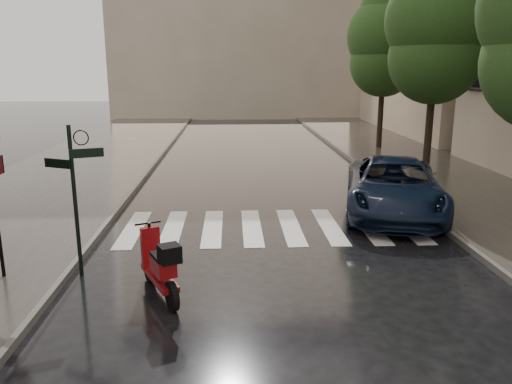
{
  "coord_description": "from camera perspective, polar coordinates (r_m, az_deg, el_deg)",
  "views": [
    {
      "loc": [
        1.92,
        -6.76,
        4.15
      ],
      "look_at": [
        2.48,
        4.31,
        1.4
      ],
      "focal_mm": 35.0,
      "sensor_mm": 36.0,
      "label": 1
    }
  ],
  "objects": [
    {
      "name": "ground",
      "position": [
        8.16,
        -16.85,
        -17.28
      ],
      "size": [
        120.0,
        120.0,
        0.0
      ],
      "primitive_type": "plane",
      "color": "black",
      "rests_on": "ground"
    },
    {
      "name": "sidewalk_near",
      "position": [
        20.25,
        -21.3,
        1.32
      ],
      "size": [
        6.0,
        60.0,
        0.12
      ],
      "primitive_type": "cube",
      "color": "#38332D",
      "rests_on": "ground"
    },
    {
      "name": "sidewalk_far",
      "position": [
        20.93,
        20.65,
        1.77
      ],
      "size": [
        5.5,
        60.0,
        0.12
      ],
      "primitive_type": "cube",
      "color": "#38332D",
      "rests_on": "ground"
    },
    {
      "name": "curb_near",
      "position": [
        19.49,
        -12.77,
        1.53
      ],
      "size": [
        0.12,
        60.0,
        0.16
      ],
      "primitive_type": "cube",
      "color": "#595651",
      "rests_on": "ground"
    },
    {
      "name": "curb_far",
      "position": [
        19.98,
        13.26,
        1.8
      ],
      "size": [
        0.12,
        60.0,
        0.16
      ],
      "primitive_type": "cube",
      "color": "#595651",
      "rests_on": "ground"
    },
    {
      "name": "crosswalk",
      "position": [
        13.46,
        1.76,
        -4.0
      ],
      "size": [
        7.85,
        3.2,
        0.01
      ],
      "color": "silver",
      "rests_on": "ground"
    },
    {
      "name": "signpost",
      "position": [
        10.5,
        -20.05,
        0.33
      ],
      "size": [
        1.17,
        0.29,
        3.1
      ],
      "color": "black",
      "rests_on": "ground"
    },
    {
      "name": "tree_mid",
      "position": [
        20.28,
        20.01,
        17.22
      ],
      "size": [
        3.8,
        3.8,
        8.34
      ],
      "color": "black",
      "rests_on": "sidewalk_far"
    },
    {
      "name": "tree_far",
      "position": [
        26.94,
        14.51,
        16.3
      ],
      "size": [
        3.8,
        3.8,
        8.16
      ],
      "color": "black",
      "rests_on": "sidewalk_far"
    },
    {
      "name": "scooter",
      "position": [
        9.47,
        -10.87,
        -8.44
      ],
      "size": [
        1.02,
        1.78,
        1.26
      ],
      "rotation": [
        0.0,
        0.0,
        0.44
      ],
      "color": "black",
      "rests_on": "ground"
    },
    {
      "name": "parked_car",
      "position": [
        15.1,
        15.48,
        0.59
      ],
      "size": [
        3.93,
        6.2,
        1.59
      ],
      "primitive_type": "imported",
      "rotation": [
        0.0,
        0.0,
        -0.24
      ],
      "color": "black",
      "rests_on": "ground"
    }
  ]
}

